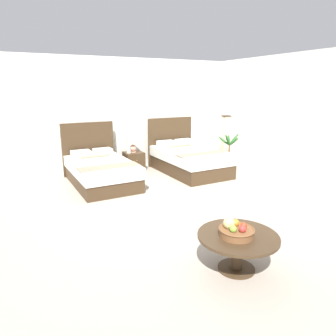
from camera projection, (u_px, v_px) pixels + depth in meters
name	position (u px, v px, depth m)	size (l,w,h in m)	color
ground_plane	(191.00, 205.00, 5.77)	(9.45, 10.18, 0.02)	#A59A8A
wall_back	(129.00, 114.00, 8.26)	(9.45, 0.12, 2.85)	white
wall_side_right	(295.00, 119.00, 7.01)	(0.12, 5.78, 2.85)	white
bed_near_window	(100.00, 170.00, 6.97)	(1.33, 2.12, 1.29)	#402E1C
bed_near_corner	(189.00, 159.00, 7.94)	(1.39, 2.18, 1.31)	#402E1C
nightstand	(134.00, 161.00, 8.14)	(0.48, 0.47, 0.48)	#402E1C
table_lamp	(133.00, 142.00, 8.03)	(0.29, 0.29, 0.42)	#D6A78E
vase	(129.00, 150.00, 7.97)	(0.11, 0.11, 0.14)	beige
coffee_table	(238.00, 243.00, 3.64)	(0.94, 0.94, 0.45)	#402E1C
fruit_bowl	(236.00, 230.00, 3.56)	(0.41, 0.41, 0.22)	brown
floor_lamp_corner	(225.00, 140.00, 8.72)	(0.21, 0.21, 1.36)	black
potted_palm	(229.00, 159.00, 8.31)	(0.54, 0.47, 0.97)	#423135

